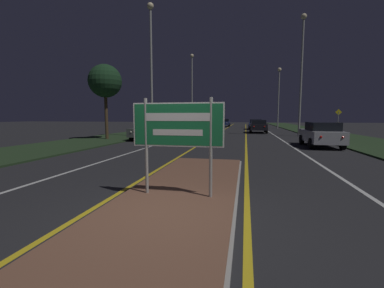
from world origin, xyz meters
name	(u,v)px	position (x,y,z in m)	size (l,w,h in m)	color
ground_plane	(167,212)	(0.00, 0.00, 0.00)	(160.00, 160.00, 0.00)	#232326
median_island	(178,197)	(0.00, 0.80, 0.04)	(2.58, 9.88, 0.10)	#999993
verge_left	(136,134)	(-9.50, 20.00, 0.04)	(5.00, 100.00, 0.08)	#23381E
verge_right	(340,137)	(9.50, 20.00, 0.04)	(5.00, 100.00, 0.08)	#23381E
centre_line_yellow_left	(220,132)	(-1.48, 25.00, 0.00)	(0.12, 70.00, 0.01)	gold
centre_line_yellow_right	(246,133)	(1.48, 25.00, 0.00)	(0.12, 70.00, 0.01)	gold
lane_line_white_left	(196,132)	(-4.20, 25.00, 0.00)	(0.12, 70.00, 0.01)	silver
lane_line_white_right	(271,133)	(4.20, 25.00, 0.00)	(0.12, 70.00, 0.01)	silver
edge_line_white_left	(172,132)	(-7.20, 25.00, 0.00)	(0.10, 70.00, 0.01)	silver
edge_line_white_right	(300,133)	(7.20, 25.00, 0.00)	(0.10, 70.00, 0.01)	silver
highway_sign	(178,129)	(0.00, 0.80, 1.55)	(1.99, 0.07, 2.10)	#9E9E99
streetlight_left_near	(151,53)	(-6.33, 16.15, 7.01)	(0.54, 0.54, 10.97)	#9E9E99
streetlight_left_far	(192,82)	(-6.47, 33.32, 6.90)	(0.53, 0.53, 10.92)	#9E9E99
streetlight_right_near	(302,62)	(6.25, 20.73, 6.71)	(0.51, 0.51, 10.86)	#9E9E99
streetlight_right_far	(279,88)	(6.15, 36.14, 6.07)	(0.57, 0.57, 9.01)	#9E9E99
car_receding_0	(321,134)	(5.85, 12.04, 0.77)	(1.84, 4.07, 1.47)	#B7B7BC
car_receding_1	(258,126)	(2.81, 25.12, 0.78)	(1.87, 4.09, 1.44)	black
car_receding_2	(255,124)	(2.78, 33.16, 0.75)	(1.90, 4.80, 1.44)	navy
car_approaching_0	(150,130)	(-5.97, 14.70, 0.77)	(1.98, 4.48, 1.49)	#4C514C
car_approaching_1	(215,124)	(-2.61, 30.10, 0.77)	(2.01, 4.40, 1.45)	#4C514C
car_approaching_2	(225,122)	(-2.34, 42.62, 0.75)	(1.93, 4.15, 1.40)	navy
warning_sign	(338,119)	(10.24, 22.95, 1.56)	(0.60, 0.06, 2.46)	#9E9E99
roadside_palm_left	(105,81)	(-9.14, 13.67, 4.47)	(2.50, 2.50, 5.68)	#4C3823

